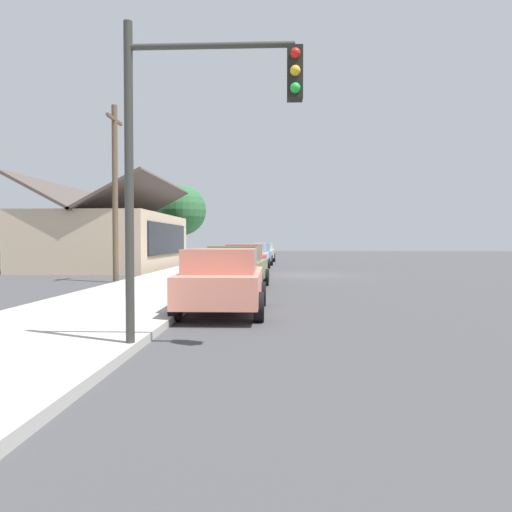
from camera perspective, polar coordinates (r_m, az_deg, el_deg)
ground_plane at (r=25.89m, az=5.40°, el=-2.18°), size 120.00×120.00×0.00m
sidewalk_curb at (r=26.22m, az=-6.92°, el=-1.96°), size 60.00×4.20×0.16m
car_coral at (r=12.23m, az=-3.82°, el=-2.77°), size 4.42×2.11×1.59m
car_olive at (r=18.25m, az=-2.17°, el=-1.27°), size 4.73×2.27×1.59m
car_cherry at (r=24.34m, az=-1.24°, el=-0.51°), size 4.75×2.12×1.59m
car_silver at (r=30.51m, az=-0.43°, el=-0.05°), size 4.54×2.16×1.59m
car_skyblue at (r=36.87m, az=0.36°, el=0.27°), size 4.45×2.07×1.59m
car_ivory at (r=43.11m, az=0.84°, el=0.48°), size 4.62×2.10×1.59m
storefront_building at (r=33.20m, az=-16.23°, el=1.85°), size 13.05×7.67×5.53m
shade_tree at (r=41.04m, az=-8.55°, el=5.15°), size 4.06×4.06×6.27m
traffic_light_main at (r=8.05m, az=-6.91°, el=14.00°), size 0.37×2.79×5.20m
utility_pole_wooden at (r=22.15m, az=-15.80°, el=7.26°), size 1.80×0.24×7.50m
fire_hydrant_red at (r=22.07m, az=-5.06°, el=-1.57°), size 0.22×0.22×0.71m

